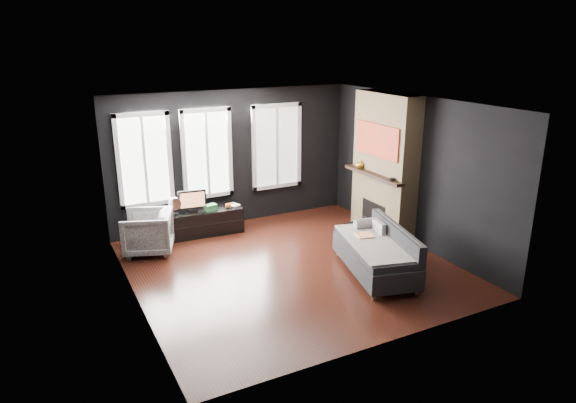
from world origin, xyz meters
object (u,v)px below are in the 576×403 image
sofa (375,250)px  mug (228,205)px  media_console (205,222)px  monitor (192,200)px  book (230,200)px  mantel_vase (360,164)px  armchair (148,230)px

sofa → mug: bearing=131.2°
media_console → monitor: size_ratio=2.69×
sofa → media_console: sofa is taller
sofa → book: bearing=129.2°
media_console → book: book is taller
media_console → mug: size_ratio=13.09×
mug → mantel_vase: (2.38, -0.96, 0.77)m
sofa → monitor: size_ratio=3.46×
mug → mantel_vase: 2.67m
sofa → book: (-1.35, 2.92, 0.21)m
mug → mantel_vase: size_ratio=0.64×
mantel_vase → monitor: bearing=160.7°
media_console → book: 0.64m
mug → mantel_vase: mantel_vase is taller
media_console → monitor: 0.53m
mug → book: book is taller
media_console → mug: (0.45, -0.09, 0.30)m
armchair → mantel_vase: mantel_vase is taller
book → sofa: bearing=-65.2°
sofa → media_console: 3.47m
media_console → mug: bearing=-7.7°
armchair → mug: 1.66m
sofa → mug: (-1.43, 2.82, 0.15)m
book → mantel_vase: (2.30, -1.06, 0.70)m
media_console → monitor: monitor is taller
book → armchair: bearing=-166.9°
sofa → media_console: size_ratio=1.29×
book → mantel_vase: bearing=-24.7°
media_console → book: (0.52, 0.01, 0.36)m
armchair → monitor: 1.08m
book → mug: bearing=-128.2°
armchair → mug: bearing=120.5°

